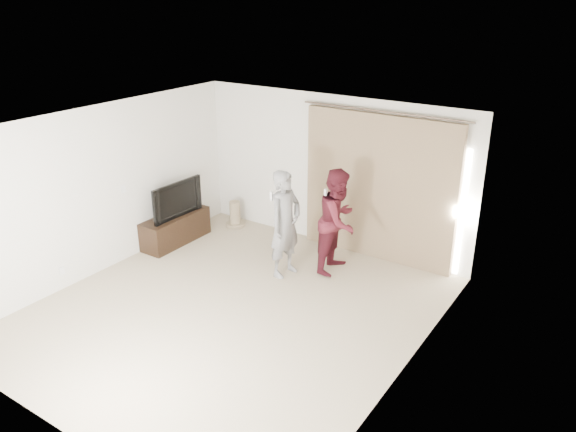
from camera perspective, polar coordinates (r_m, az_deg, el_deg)
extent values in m
plane|color=tan|center=(7.98, -5.72, -9.56)|extent=(5.50, 5.50, 0.00)
cube|color=white|center=(9.52, 4.45, 4.49)|extent=(5.00, 0.04, 2.60)
cube|color=white|center=(9.09, -18.40, 2.52)|extent=(0.04, 5.50, 2.60)
cube|color=white|center=(9.35, -16.38, 2.64)|extent=(0.02, 0.08, 0.12)
cube|color=white|center=(8.99, -22.00, -5.18)|extent=(0.02, 0.08, 0.12)
cube|color=white|center=(6.98, -6.53, 8.91)|extent=(5.00, 5.50, 0.01)
cube|color=#99825E|center=(9.11, 9.15, 2.78)|extent=(2.60, 0.10, 2.40)
cylinder|color=brown|center=(8.78, 9.65, 10.42)|extent=(2.80, 0.03, 0.03)
cube|color=white|center=(8.77, 17.26, 0.20)|extent=(0.08, 0.04, 2.00)
cube|color=black|center=(10.06, -11.34, -1.26)|extent=(0.46, 1.32, 0.51)
imported|color=black|center=(9.85, -11.59, 1.76)|extent=(0.18, 1.09, 0.62)
cylinder|color=tan|center=(10.67, -5.36, -0.83)|extent=(0.36, 0.36, 0.06)
cylinder|color=tan|center=(10.57, -5.41, 0.38)|extent=(0.20, 0.20, 0.42)
imported|color=slate|center=(8.55, -0.28, -0.81)|extent=(0.47, 0.66, 1.69)
cube|color=white|center=(8.40, -1.69, 2.07)|extent=(0.04, 0.04, 0.14)
cube|color=white|center=(8.61, -0.84, 1.78)|extent=(0.05, 0.05, 0.09)
imported|color=#501621|center=(8.73, 5.13, -0.48)|extent=(0.68, 0.85, 1.67)
cube|color=white|center=(8.56, 3.85, 2.31)|extent=(0.04, 0.04, 0.14)
cube|color=white|center=(8.78, 4.55, 2.03)|extent=(0.05, 0.05, 0.09)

